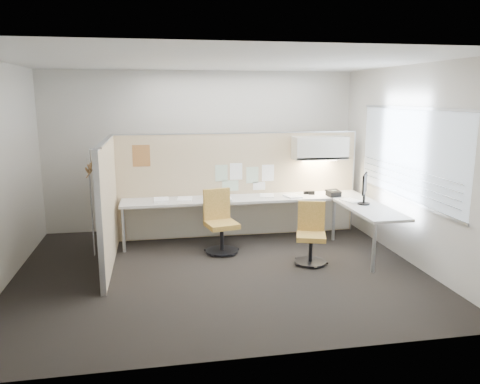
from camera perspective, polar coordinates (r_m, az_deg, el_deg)
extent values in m
cube|color=black|center=(6.58, -2.46, -9.50)|extent=(5.50, 4.50, 0.01)
cube|color=white|center=(6.15, -2.69, 15.71)|extent=(5.50, 4.50, 0.01)
cube|color=beige|center=(8.43, -4.65, 5.03)|extent=(5.50, 0.02, 2.80)
cube|color=beige|center=(4.04, 1.75, -2.25)|extent=(5.50, 0.02, 2.80)
cube|color=beige|center=(7.12, 19.97, 3.13)|extent=(0.02, 4.50, 2.80)
cube|color=#95A3AD|center=(7.09, 19.88, 4.33)|extent=(0.01, 2.80, 1.30)
cube|color=tan|center=(7.95, -0.16, 0.83)|extent=(4.10, 0.06, 1.75)
cube|color=tan|center=(6.78, -15.77, -1.51)|extent=(0.06, 2.20, 1.75)
cube|color=beige|center=(7.67, 0.64, -0.83)|extent=(4.00, 0.60, 0.04)
cube|color=beige|center=(7.24, 15.58, -2.03)|extent=(0.60, 1.47, 0.04)
cube|color=beige|center=(8.01, 0.27, -2.97)|extent=(3.90, 0.02, 0.64)
cylinder|color=#A5A8AA|center=(7.40, -14.03, -4.56)|extent=(0.05, 0.05, 0.69)
cylinder|color=#A5A8AA|center=(6.64, 16.01, -6.56)|extent=(0.05, 0.05, 0.69)
cylinder|color=#A5A8AA|center=(7.92, 11.35, -3.37)|extent=(0.05, 0.05, 0.69)
cube|color=beige|center=(8.00, 9.71, 5.33)|extent=(0.90, 0.36, 0.38)
cube|color=#FFEABF|center=(8.02, 9.66, 3.84)|extent=(0.60, 0.06, 0.02)
cube|color=#8CBF8C|center=(7.83, -2.29, 2.32)|extent=(0.21, 0.00, 0.28)
cube|color=white|center=(7.86, -0.48, 2.52)|extent=(0.21, 0.00, 0.28)
cube|color=#8CBF8C|center=(7.92, 1.52, 2.08)|extent=(0.21, 0.00, 0.28)
cube|color=white|center=(7.98, 3.42, 2.35)|extent=(0.21, 0.00, 0.28)
cube|color=#8CBF8C|center=(7.89, -1.19, 0.78)|extent=(0.28, 0.00, 0.18)
cube|color=white|center=(7.98, 2.35, 0.76)|extent=(0.21, 0.00, 0.14)
cube|color=orange|center=(7.71, -11.94, 4.34)|extent=(0.28, 0.00, 0.35)
cylinder|color=black|center=(7.25, -2.22, -7.18)|extent=(0.50, 0.50, 0.03)
cylinder|color=black|center=(7.19, -2.23, -5.72)|extent=(0.06, 0.06, 0.39)
cube|color=#F1B759|center=(7.13, -2.25, -4.02)|extent=(0.53, 0.53, 0.08)
cube|color=#F1B759|center=(7.25, -2.86, -1.46)|extent=(0.43, 0.15, 0.48)
cylinder|color=black|center=(6.87, 8.56, -8.42)|extent=(0.46, 0.46, 0.03)
cylinder|color=black|center=(6.81, 8.60, -7.03)|extent=(0.05, 0.05, 0.35)
cube|color=#F1B759|center=(6.75, 8.65, -5.40)|extent=(0.51, 0.51, 0.07)
cube|color=#F1B759|center=(6.86, 8.69, -2.89)|extent=(0.39, 0.17, 0.44)
cylinder|color=black|center=(7.43, 14.84, -1.37)|extent=(0.19, 0.19, 0.02)
cylinder|color=black|center=(7.41, 14.87, -0.77)|extent=(0.04, 0.04, 0.17)
cube|color=black|center=(7.37, 14.97, 1.02)|extent=(0.26, 0.40, 0.30)
cube|color=black|center=(7.37, 14.97, 1.02)|extent=(0.21, 0.36, 0.26)
cube|color=black|center=(7.90, 11.33, -0.17)|extent=(0.23, 0.22, 0.12)
cylinder|color=black|center=(7.88, 10.68, 0.09)|extent=(0.06, 0.17, 0.04)
cube|color=black|center=(8.03, 8.25, -0.06)|extent=(0.14, 0.06, 0.05)
cube|color=black|center=(7.99, 8.70, -0.09)|extent=(0.11, 0.07, 0.06)
cube|color=silver|center=(5.66, -17.19, 5.11)|extent=(0.14, 0.02, 0.02)
cylinder|color=silver|center=(5.67, -17.84, 4.22)|extent=(0.02, 0.02, 0.14)
cube|color=#AD7F4C|center=(5.69, -17.76, 2.93)|extent=(0.02, 0.39, 0.12)
cube|color=#AD7F4C|center=(5.73, -18.00, 2.56)|extent=(0.02, 0.39, 0.12)
cube|color=#A4A3AD|center=(5.75, -17.57, -2.74)|extent=(0.01, 0.07, 0.98)
cube|color=white|center=(7.53, -9.57, -0.93)|extent=(0.23, 0.30, 0.03)
cube|color=white|center=(7.57, -6.76, -0.86)|extent=(0.27, 0.33, 0.02)
cube|color=white|center=(7.48, -1.96, -0.85)|extent=(0.24, 0.31, 0.04)
cube|color=white|center=(7.81, 3.29, -0.42)|extent=(0.29, 0.34, 0.01)
cube|color=white|center=(7.77, 6.40, -0.49)|extent=(0.29, 0.34, 0.02)
cube|color=white|center=(7.62, 13.35, -1.02)|extent=(0.32, 0.36, 0.02)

